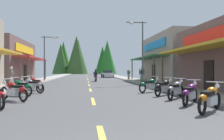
# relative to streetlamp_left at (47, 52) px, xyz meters

# --- Properties ---
(ground) EXTENTS (10.17, 92.51, 0.10)m
(ground) POSITION_rel_streetlamp_left_xyz_m (5.15, 5.58, -3.81)
(ground) COLOR #4C4C4F
(sidewalk_left) EXTENTS (2.75, 92.51, 0.12)m
(sidewalk_left) POSITION_rel_streetlamp_left_xyz_m (-1.31, 5.58, -3.70)
(sidewalk_left) COLOR #9E9991
(sidewalk_left) RESTS_ON ground
(sidewalk_right) EXTENTS (2.75, 92.51, 0.12)m
(sidewalk_right) POSITION_rel_streetlamp_left_xyz_m (11.61, 5.58, -3.70)
(sidewalk_right) COLOR gray
(sidewalk_right) RESTS_ON ground
(centerline_dashes) EXTENTS (0.16, 67.28, 0.01)m
(centerline_dashes) POSITION_rel_streetlamp_left_xyz_m (5.15, 8.26, -3.75)
(centerline_dashes) COLOR #E0C64C
(centerline_dashes) RESTS_ON ground
(storefront_left_far) EXTENTS (7.87, 11.08, 5.14)m
(storefront_left_far) POSITION_rel_streetlamp_left_xyz_m (-5.68, 0.04, -1.19)
(storefront_left_far) COLOR brown
(storefront_left_far) RESTS_ON ground
(storefront_right_far) EXTENTS (9.20, 11.35, 5.64)m
(storefront_right_far) POSITION_rel_streetlamp_left_xyz_m (16.65, -2.84, -0.94)
(storefront_right_far) COLOR gray
(storefront_right_far) RESTS_ON ground
(streetlamp_left) EXTENTS (2.12, 0.30, 5.70)m
(streetlamp_left) POSITION_rel_streetlamp_left_xyz_m (0.00, 0.00, 0.00)
(streetlamp_left) COLOR #474C51
(streetlamp_left) RESTS_ON ground
(streetlamp_right) EXTENTS (2.12, 0.30, 6.43)m
(streetlamp_right) POSITION_rel_streetlamp_left_xyz_m (10.32, -6.39, 0.41)
(streetlamp_right) COLOR #474C51
(streetlamp_right) RESTS_ON ground
(motorcycle_parked_right_0) EXTENTS (1.69, 1.46, 1.04)m
(motorcycle_parked_right_0) POSITION_rel_streetlamp_left_xyz_m (9.07, -21.07, -3.27)
(motorcycle_parked_right_0) COLOR black
(motorcycle_parked_right_0) RESTS_ON ground
(motorcycle_parked_right_1) EXTENTS (1.49, 1.67, 1.04)m
(motorcycle_parked_right_1) POSITION_rel_streetlamp_left_xyz_m (9.18, -19.43, -3.27)
(motorcycle_parked_right_1) COLOR black
(motorcycle_parked_right_1) RESTS_ON ground
(motorcycle_parked_right_2) EXTENTS (1.54, 1.63, 1.04)m
(motorcycle_parked_right_2) POSITION_rel_streetlamp_left_xyz_m (9.31, -17.67, -3.27)
(motorcycle_parked_right_2) COLOR black
(motorcycle_parked_right_2) RESTS_ON ground
(motorcycle_parked_right_3) EXTENTS (1.65, 1.51, 1.04)m
(motorcycle_parked_right_3) POSITION_rel_streetlamp_left_xyz_m (9.25, -16.20, -3.27)
(motorcycle_parked_right_3) COLOR black
(motorcycle_parked_right_3) RESTS_ON ground
(motorcycle_parked_right_4) EXTENTS (1.84, 1.27, 1.04)m
(motorcycle_parked_right_4) POSITION_rel_streetlamp_left_xyz_m (8.96, -14.40, -3.27)
(motorcycle_parked_right_4) COLOR black
(motorcycle_parked_right_4) RESTS_ON ground
(motorcycle_parked_left_1) EXTENTS (1.71, 1.44, 1.04)m
(motorcycle_parked_left_1) POSITION_rel_streetlamp_left_xyz_m (1.41, -17.32, -3.27)
(motorcycle_parked_left_1) COLOR black
(motorcycle_parked_left_1) RESTS_ON ground
(motorcycle_parked_left_2) EXTENTS (1.71, 1.44, 1.04)m
(motorcycle_parked_left_2) POSITION_rel_streetlamp_left_xyz_m (1.13, -15.28, -3.27)
(motorcycle_parked_left_2) COLOR black
(motorcycle_parked_left_2) RESTS_ON ground
(motorcycle_parked_left_3) EXTENTS (1.88, 1.19, 1.04)m
(motorcycle_parked_left_3) POSITION_rel_streetlamp_left_xyz_m (1.38, -13.80, -3.27)
(motorcycle_parked_left_3) COLOR black
(motorcycle_parked_left_3) RESTS_ON ground
(motorcycle_parked_left_4) EXTENTS (1.53, 1.64, 1.04)m
(motorcycle_parked_left_4) POSITION_rel_streetlamp_left_xyz_m (1.16, -11.83, -3.27)
(motorcycle_parked_left_4) COLOR black
(motorcycle_parked_left_4) RESTS_ON ground
(rider_cruising_lead) EXTENTS (0.60, 2.14, 1.57)m
(rider_cruising_lead) POSITION_rel_streetlamp_left_xyz_m (6.07, -0.81, -3.10)
(rider_cruising_lead) COLOR black
(rider_cruising_lead) RESTS_ON ground
(pedestrian_by_shop) EXTENTS (0.56, 0.32, 1.79)m
(pedestrian_by_shop) POSITION_rel_streetlamp_left_xyz_m (10.88, -5.13, -2.71)
(pedestrian_by_shop) COLOR #3F593F
(pedestrian_by_shop) RESTS_ON ground
(pedestrian_browsing) EXTENTS (0.41, 0.49, 1.72)m
(pedestrian_browsing) POSITION_rel_streetlamp_left_xyz_m (-0.92, -10.48, -2.76)
(pedestrian_browsing) COLOR #B2A599
(pedestrian_browsing) RESTS_ON ground
(pedestrian_waiting) EXTENTS (0.42, 0.49, 1.59)m
(pedestrian_waiting) POSITION_rel_streetlamp_left_xyz_m (10.85, 1.90, -2.84)
(pedestrian_waiting) COLOR #726659
(pedestrian_waiting) RESTS_ON ground
(parked_car_curbside) EXTENTS (2.21, 4.37, 1.40)m
(parked_car_curbside) POSITION_rel_streetlamp_left_xyz_m (9.04, 13.70, -3.07)
(parked_car_curbside) COLOR silver
(parked_car_curbside) RESTS_ON ground
(treeline_backdrop) EXTENTS (23.83, 11.21, 13.98)m
(treeline_backdrop) POSITION_rel_streetlamp_left_xyz_m (3.07, 53.70, 2.40)
(treeline_backdrop) COLOR #245223
(treeline_backdrop) RESTS_ON ground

